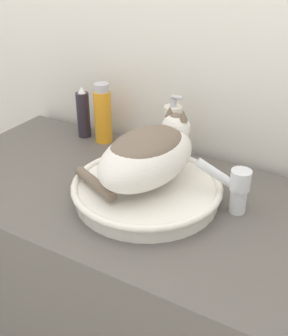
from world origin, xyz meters
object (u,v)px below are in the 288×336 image
Objects in this scene: hairspray_can_black at (83,114)px; shampoo_bottle_tall at (103,114)px; cat at (148,154)px; faucet at (235,187)px; soap_pump_bottle at (172,132)px.

shampoo_bottle_tall is at bearing -0.00° from hairspray_can_black.
shampoo_bottle_tall is at bearing 62.17° from cat.
cat is 0.40m from shampoo_bottle_tall.
faucet is 0.67× the size of soap_pump_bottle.
faucet is 0.33m from soap_pump_bottle.
cat is 0.24m from faucet.
faucet is at bearing -16.59° from hairspray_can_black.
shampoo_bottle_tall is at bearing -180.00° from soap_pump_bottle.
hairspray_can_black reaches higher than faucet.
cat is 0.25m from soap_pump_bottle.
cat reaches higher than shampoo_bottle_tall.
shampoo_bottle_tall reaches higher than faucet.
soap_pump_bottle is (0.27, 0.00, -0.01)m from shampoo_bottle_tall.
cat is at bearing -78.66° from soap_pump_bottle.
shampoo_bottle_tall reaches higher than hairspray_can_black.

